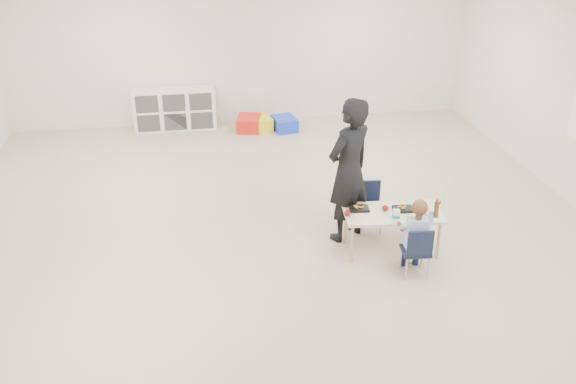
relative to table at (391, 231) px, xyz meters
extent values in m
plane|color=#C2B095|center=(-1.27, 0.20, -0.26)|extent=(9.00, 9.00, 0.00)
plane|color=white|center=(-1.27, 0.20, 2.54)|extent=(9.00, 9.00, 0.00)
cube|color=white|center=(-1.27, 4.70, 1.14)|extent=(8.00, 0.02, 2.80)
cube|color=beige|center=(0.00, 0.00, 0.23)|extent=(1.14, 0.64, 0.03)
cube|color=black|center=(0.12, 0.02, 0.26)|extent=(0.23, 0.18, 0.03)
cube|color=black|center=(-0.37, 0.11, 0.26)|extent=(0.23, 0.18, 0.03)
cube|color=white|center=(-0.01, -0.14, 0.30)|extent=(0.08, 0.08, 0.10)
ellipsoid|color=tan|center=(0.30, -0.15, 0.28)|extent=(0.09, 0.09, 0.07)
sphere|color=maroon|center=(-0.08, 0.04, 0.28)|extent=(0.07, 0.07, 0.07)
sphere|color=maroon|center=(-0.53, -0.01, 0.28)|extent=(0.07, 0.07, 0.07)
cube|color=white|center=(-2.47, 4.48, 0.09)|extent=(1.40, 0.40, 0.70)
imported|color=black|center=(-0.43, 0.39, 0.61)|extent=(0.76, 0.70, 1.74)
cube|color=red|center=(-1.21, 4.18, -0.14)|extent=(0.48, 0.57, 0.24)
cube|color=yellow|center=(-1.03, 4.18, -0.14)|extent=(0.46, 0.53, 0.23)
cube|color=blue|center=(-0.61, 4.08, -0.14)|extent=(0.44, 0.53, 0.23)
camera|label=1|loc=(-2.12, -5.77, 3.51)|focal=38.00mm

